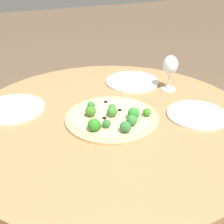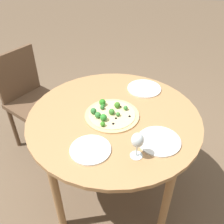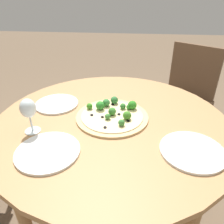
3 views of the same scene
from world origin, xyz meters
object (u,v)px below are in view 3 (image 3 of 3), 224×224
object	(u,v)px
wine_glass	(28,110)
plate_far	(192,151)
chair	(184,98)
pizza	(113,114)
plate_side	(57,104)
plate_near	(48,151)

from	to	relation	value
wine_glass	plate_far	distance (m)	0.66
chair	pizza	bearing A→B (deg)	-90.72
pizza	plate_side	distance (m)	0.31
plate_near	plate_far	distance (m)	0.54
wine_glass	plate_near	xyz separation A→B (m)	(-0.11, 0.13, -0.10)
chair	plate_side	bearing A→B (deg)	-107.81
pizza	plate_far	distance (m)	0.39
plate_near	plate_side	bearing A→B (deg)	-76.93
chair	plate_side	distance (m)	1.04
wine_glass	plate_side	distance (m)	0.26
pizza	plate_near	distance (m)	0.36
plate_near	plate_side	size ratio (longest dim) A/B	1.09
plate_near	plate_far	bearing A→B (deg)	-173.95
chair	wine_glass	bearing A→B (deg)	-99.45
chair	plate_near	xyz separation A→B (m)	(0.71, 1.00, 0.24)
pizza	plate_near	size ratio (longest dim) A/B	1.41
plate_near	plate_far	xyz separation A→B (m)	(-0.54, -0.06, 0.00)
plate_near	wine_glass	bearing A→B (deg)	-48.57
chair	plate_far	world-z (taller)	chair
wine_glass	plate_far	size ratio (longest dim) A/B	0.63
plate_near	plate_side	distance (m)	0.38
chair	plate_near	world-z (taller)	chair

